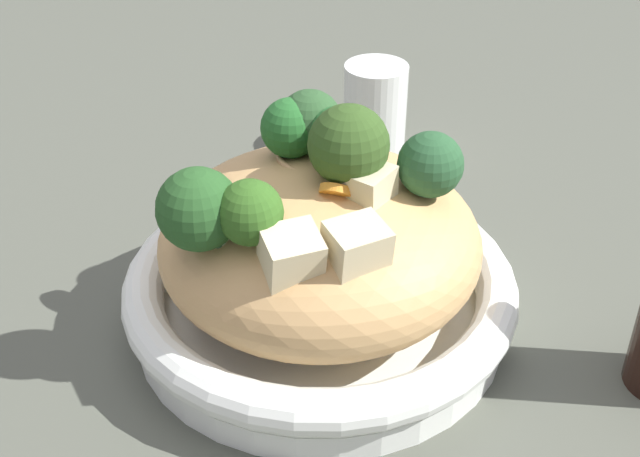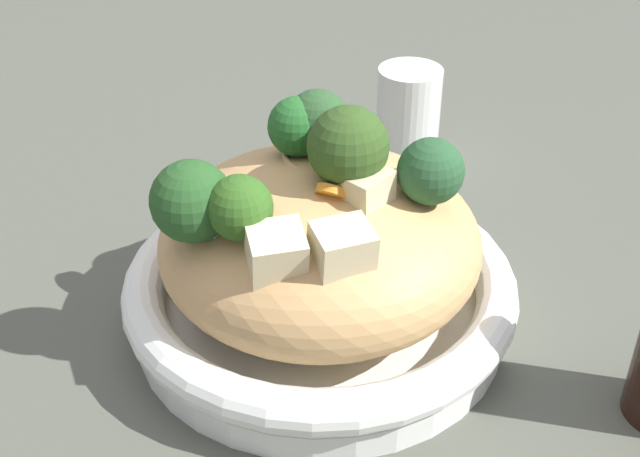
{
  "view_description": "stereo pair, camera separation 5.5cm",
  "coord_description": "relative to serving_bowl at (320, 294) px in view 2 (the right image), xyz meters",
  "views": [
    {
      "loc": [
        -0.21,
        -0.41,
        0.39
      ],
      "look_at": [
        0.0,
        0.0,
        0.08
      ],
      "focal_mm": 46.79,
      "sensor_mm": 36.0,
      "label": 1
    },
    {
      "loc": [
        -0.16,
        -0.43,
        0.39
      ],
      "look_at": [
        0.0,
        0.0,
        0.08
      ],
      "focal_mm": 46.79,
      "sensor_mm": 36.0,
      "label": 2
    }
  ],
  "objects": [
    {
      "name": "ground_plane",
      "position": [
        0.0,
        0.0,
        -0.03
      ],
      "size": [
        3.0,
        3.0,
        0.0
      ],
      "primitive_type": "plane",
      "color": "#4D5045"
    },
    {
      "name": "serving_bowl",
      "position": [
        0.0,
        0.0,
        0.0
      ],
      "size": [
        0.27,
        0.27,
        0.05
      ],
      "color": "white",
      "rests_on": "ground_plane"
    },
    {
      "name": "noodle_heap",
      "position": [
        0.0,
        0.0,
        0.05
      ],
      "size": [
        0.22,
        0.22,
        0.1
      ],
      "color": "tan",
      "rests_on": "serving_bowl"
    },
    {
      "name": "broccoli_florets",
      "position": [
        -0.01,
        0.0,
        0.11
      ],
      "size": [
        0.2,
        0.13,
        0.08
      ],
      "color": "#96B670",
      "rests_on": "serving_bowl"
    },
    {
      "name": "carrot_coins",
      "position": [
        -0.02,
        0.01,
        0.09
      ],
      "size": [
        0.13,
        0.11,
        0.04
      ],
      "color": "orange",
      "rests_on": "serving_bowl"
    },
    {
      "name": "zucchini_slices",
      "position": [
        0.03,
        -0.01,
        0.08
      ],
      "size": [
        0.19,
        0.05,
        0.04
      ],
      "color": "beige",
      "rests_on": "serving_bowl"
    },
    {
      "name": "chicken_chunks",
      "position": [
        -0.01,
        -0.03,
        0.09
      ],
      "size": [
        0.11,
        0.15,
        0.04
      ],
      "color": "beige",
      "rests_on": "serving_bowl"
    },
    {
      "name": "drinking_glass",
      "position": [
        0.17,
        0.21,
        0.02
      ],
      "size": [
        0.06,
        0.06,
        0.09
      ],
      "color": "silver",
      "rests_on": "ground_plane"
    }
  ]
}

